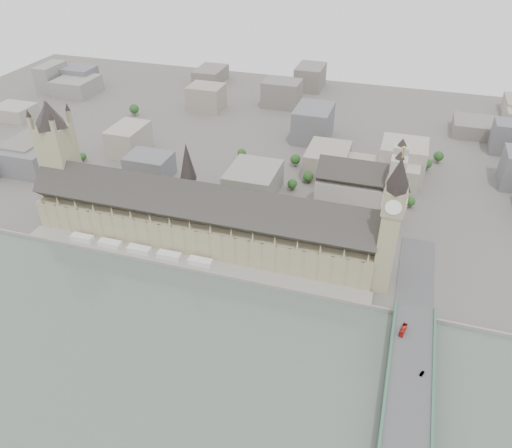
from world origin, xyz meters
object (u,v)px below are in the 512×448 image
(westminster_bridge, at_px, (407,404))
(red_bus_north, at_px, (403,330))
(palace_of_westminster, at_px, (200,219))
(westminster_abbey, at_px, (361,191))
(victoria_tower, at_px, (59,155))
(elizabeth_tower, at_px, (391,218))
(car_silver, at_px, (422,374))

(westminster_bridge, distance_m, red_bus_north, 47.78)
(palace_of_westminster, distance_m, westminster_abbey, 134.09)
(victoria_tower, bearing_deg, red_bus_north, -13.49)
(westminster_abbey, relative_size, red_bus_north, 6.34)
(elizabeth_tower, relative_size, car_silver, 27.67)
(westminster_bridge, relative_size, car_silver, 83.65)
(red_bus_north, distance_m, car_silver, 31.80)
(elizabeth_tower, relative_size, westminster_abbey, 1.58)
(westminster_bridge, bearing_deg, red_bus_north, 97.63)
(palace_of_westminster, height_order, westminster_bridge, palace_of_westminster)
(westminster_bridge, height_order, westminster_abbey, westminster_abbey)
(palace_of_westminster, distance_m, car_silver, 190.62)
(red_bus_north, bearing_deg, westminster_bridge, -71.18)
(palace_of_westminster, height_order, westminster_abbey, westminster_abbey)
(westminster_bridge, bearing_deg, car_silver, 71.74)
(westminster_bridge, height_order, car_silver, car_silver)
(westminster_abbey, bearing_deg, victoria_tower, -163.50)
(victoria_tower, distance_m, red_bus_north, 288.88)
(palace_of_westminster, relative_size, elizabeth_tower, 2.47)
(palace_of_westminster, relative_size, westminster_bridge, 0.82)
(palace_of_westminster, distance_m, westminster_bridge, 195.05)
(elizabeth_tower, bearing_deg, car_silver, -69.11)
(westminster_abbey, height_order, red_bus_north, westminster_abbey)
(palace_of_westminster, height_order, car_silver, palace_of_westminster)
(westminster_bridge, bearing_deg, palace_of_westminster, 146.51)
(westminster_abbey, xyz_separation_m, car_silver, (56.85, -165.02, -14.19))
(victoria_tower, relative_size, red_bus_north, 9.32)
(palace_of_westminster, height_order, red_bus_north, palace_of_westminster)
(westminster_abbey, bearing_deg, elizabeth_tower, -72.71)
(elizabeth_tower, distance_m, car_silver, 95.92)
(westminster_bridge, distance_m, westminster_abbey, 190.56)
(victoria_tower, xyz_separation_m, westminster_abbey, (232.92, 69.00, -30.12))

